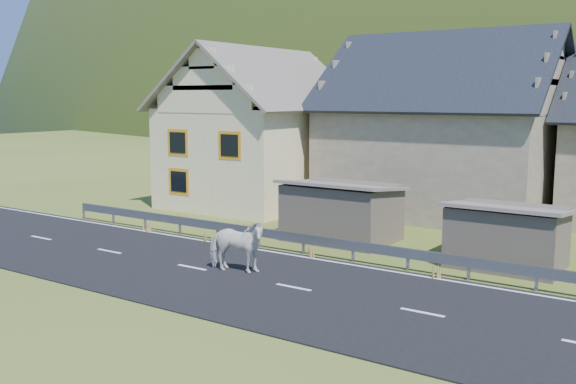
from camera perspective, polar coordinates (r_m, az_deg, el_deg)
The scene contains 10 objects.
ground at distance 19.07m, azimuth 0.51°, elevation -8.59°, with size 160.00×160.00×0.00m, color #3B5018.
road at distance 19.06m, azimuth 0.51°, elevation -8.53°, with size 60.00×7.00×0.04m, color black.
lane_markings at distance 19.05m, azimuth 0.51°, elevation -8.46°, with size 60.00×6.60×0.01m, color silver.
guardrail at distance 21.99m, azimuth 5.80°, elevation -4.80°, with size 28.10×0.09×0.75m.
shed_left at distance 25.24m, azimuth 4.81°, elevation -1.81°, with size 4.30×3.30×2.40m, color brown.
shed_right at distance 22.42m, azimuth 18.89°, elevation -3.81°, with size 3.80×2.90×2.20m, color brown.
house_cream at distance 33.81m, azimuth -2.54°, elevation 6.38°, with size 7.80×9.80×8.30m.
house_stone_a at distance 32.20m, azimuth 13.87°, elevation 6.52°, with size 10.80×9.80×8.90m.
conifer_patch at distance 141.10m, azimuth 6.38°, elevation 8.60°, with size 76.00×50.00×28.00m, color black.
horse at distance 20.50m, azimuth -4.65°, elevation -4.76°, with size 2.06×0.94×1.74m, color silver.
Camera 1 is at (9.98, -15.25, 5.60)m, focal length 40.00 mm.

